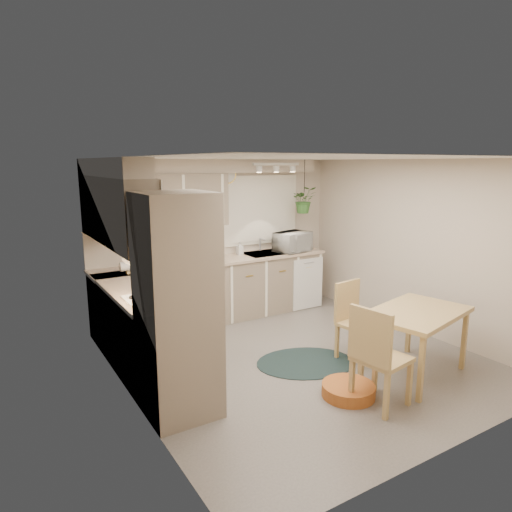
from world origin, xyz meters
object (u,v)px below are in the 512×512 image
(dining_table, at_px, (414,343))
(braided_rug, at_px, (306,363))
(chair_left, at_px, (382,355))
(microwave, at_px, (292,240))
(chair_back, at_px, (359,322))
(pet_bed, at_px, (348,390))

(dining_table, relative_size, braided_rug, 1.01)
(chair_left, distance_m, microwave, 3.22)
(chair_left, relative_size, braided_rug, 0.87)
(dining_table, relative_size, chair_left, 1.16)
(chair_back, height_order, microwave, microwave)
(chair_back, relative_size, braided_rug, 0.79)
(chair_left, xyz_separation_m, microwave, (1.07, 2.97, 0.62))
(dining_table, distance_m, pet_bed, 1.02)
(chair_left, xyz_separation_m, chair_back, (0.57, 0.90, -0.04))
(chair_left, distance_m, chair_back, 1.06)
(braided_rug, distance_m, microwave, 2.43)
(pet_bed, bearing_deg, chair_left, -61.20)
(braided_rug, xyz_separation_m, microwave, (1.12, 1.84, 1.13))
(microwave, bearing_deg, braided_rug, -135.90)
(chair_left, height_order, braided_rug, chair_left)
(chair_back, xyz_separation_m, microwave, (0.51, 2.08, 0.66))
(dining_table, xyz_separation_m, microwave, (0.26, 2.70, 0.76))
(chair_left, bearing_deg, pet_bed, -160.90)
(braided_rug, height_order, pet_bed, pet_bed)
(chair_back, height_order, pet_bed, chair_back)
(dining_table, bearing_deg, pet_bed, 179.89)
(braided_rug, bearing_deg, microwave, 58.76)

